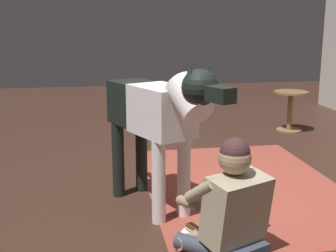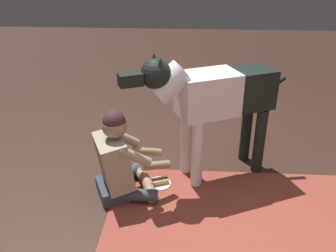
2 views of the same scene
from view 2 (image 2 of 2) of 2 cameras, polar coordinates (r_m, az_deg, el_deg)
ground_plane at (r=3.26m, az=9.18°, el=-12.01°), size 14.34×14.34×0.00m
area_rug at (r=3.01m, az=15.39°, el=-16.58°), size 2.57×1.79×0.01m
person_sitting_on_floor at (r=3.20m, az=-7.54°, el=-5.50°), size 0.70×0.62×0.81m
large_dog at (r=3.26m, az=7.09°, el=4.45°), size 1.48×0.78×1.23m
hot_dog_on_plate at (r=3.45m, az=-1.40°, el=-8.71°), size 0.22×0.22×0.06m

